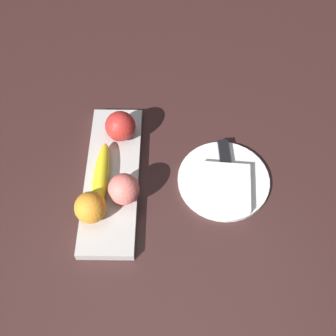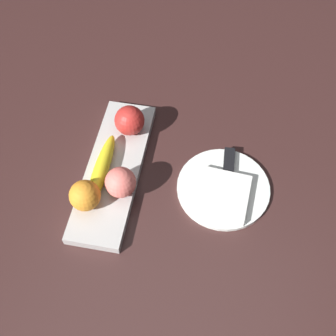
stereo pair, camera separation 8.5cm
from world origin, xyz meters
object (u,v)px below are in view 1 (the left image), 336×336
Objects in this scene: banana at (101,180)px; orange_near_apple at (90,208)px; fruit_tray at (112,178)px; dinner_plate at (223,180)px; peach at (124,189)px; folded_napkin at (225,187)px; apple at (120,126)px; knife at (226,163)px.

banana is 0.08m from orange_near_apple.
banana reaches higher than fruit_tray.
orange_near_apple is 0.30m from dinner_plate.
peach is at bearing 31.49° from fruit_tray.
folded_napkin is (-0.07, 0.28, -0.04)m from orange_near_apple.
apple is 0.39× the size of knife.
orange_near_apple is at bearing 172.64° from banana.
knife is at bearing 98.89° from fruit_tray.
fruit_tray is at bearing -84.10° from knife.
peach is 0.37× the size of knife.
fruit_tray is at bearing -90.00° from dinner_plate.
banana is 0.94× the size of dinner_plate.
apple reaches higher than peach.
apple is 0.27m from folded_napkin.
folded_napkin is (0.13, 0.23, -0.04)m from apple.
peach reaches higher than dinner_plate.
knife is (-0.04, 0.01, 0.01)m from dinner_plate.
banana reaches higher than knife.
dinner_plate is 0.04m from knife.
banana is 0.27m from folded_napkin.
apple is 0.26m from dinner_plate.
knife is at bearing 73.87° from apple.
fruit_tray is 3.22× the size of folded_napkin.
peach is (0.16, 0.02, -0.00)m from apple.
orange_near_apple reaches higher than folded_napkin.
fruit_tray and knife have the same top height.
folded_napkin reaches higher than fruit_tray.
fruit_tray reaches higher than dinner_plate.
knife is (-0.04, 0.25, 0.00)m from fruit_tray.
folded_napkin reaches higher than dinner_plate.
dinner_plate is (0.11, 0.23, -0.05)m from apple.
peach is 0.22m from folded_napkin.
apple is 0.36× the size of banana.
fruit_tray is at bearing -95.90° from folded_napkin.
banana is at bearing 171.54° from orange_near_apple.
dinner_plate is at bearing -83.97° from banana.
fruit_tray is 0.04m from banana.
peach is 0.23m from dinner_plate.
folded_napkin is (0.03, 0.25, 0.01)m from fruit_tray.
orange_near_apple reaches higher than dinner_plate.
knife is at bearing -75.99° from banana.
knife is (-0.09, 0.22, -0.04)m from peach.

